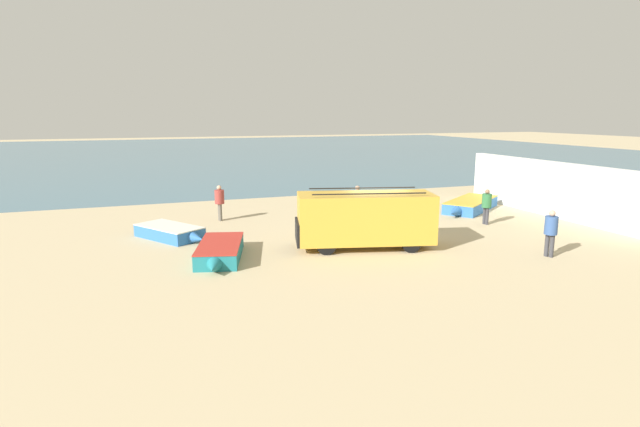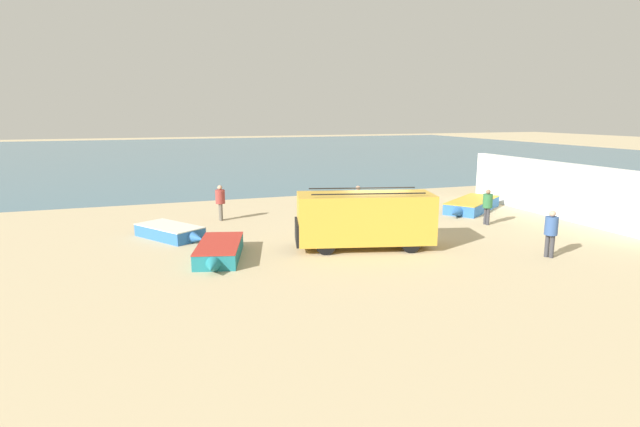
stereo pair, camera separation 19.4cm
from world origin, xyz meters
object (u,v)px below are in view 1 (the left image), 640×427
Objects in this scene: fishing_rowboat_2 at (171,232)px; fisherman_0 at (357,200)px; fishing_rowboat_1 at (220,251)px; parked_van at (365,218)px; fisherman_1 at (551,229)px; fisherman_2 at (220,200)px; fisherman_3 at (487,203)px; fishing_rowboat_0 at (470,205)px.

fisherman_0 reaches higher than fishing_rowboat_2.
fishing_rowboat_1 is 8.64m from fisherman_0.
fishing_rowboat_1 is 4.17m from fishing_rowboat_2.
parked_van is 6.99m from fisherman_1.
fishing_rowboat_1 is at bearing 78.00° from fisherman_2.
fisherman_1 reaches higher than fishing_rowboat_2.
parked_van is at bearing 123.92° from fisherman_1.
fisherman_3 is at bearing 47.59° from fishing_rowboat_2.
fishing_rowboat_0 is 1.39× the size of fishing_rowboat_2.
fishing_rowboat_2 is at bearing 164.43° from fisherman_3.
fisherman_0 is at bearing 148.06° from fisherman_3.
fisherman_1 is (4.27, -8.18, -0.01)m from fisherman_0.
parked_van is 5.81m from fishing_rowboat_1.
fisherman_1 is 1.00× the size of fisherman_2.
fishing_rowboat_2 is 2.03× the size of fisherman_2.
fishing_rowboat_1 is (-14.62, -4.81, -0.01)m from fishing_rowboat_0.
fisherman_3 is at bearing 153.27° from fisherman_2.
fisherman_1 reaches higher than fishing_rowboat_0.
fishing_rowboat_2 is at bearing -16.04° from parked_van.
parked_van is at bearing -7.67° from fisherman_0.
parked_van is at bearing 26.08° from fishing_rowboat_2.
parked_van is 1.13× the size of fishing_rowboat_0.
fisherman_0 is at bearing 134.89° from fishing_rowboat_1.
fisherman_1 is (-2.87, -8.73, 0.77)m from fishing_rowboat_0.
fisherman_2 is (1.08, 6.86, 0.78)m from fishing_rowboat_1.
parked_van reaches higher than fisherman_0.
fishing_rowboat_2 is at bearing 45.90° from fisherman_2.
fishing_rowboat_2 is 2.04× the size of fisherman_1.
fisherman_2 is at bearing -43.87° from fishing_rowboat_0.
parked_van reaches higher than fisherman_2.
parked_van is at bearing -5.06° from fishing_rowboat_0.
fisherman_0 reaches higher than fishing_rowboat_1.
fisherman_2 reaches higher than fisherman_3.
fisherman_0 is at bearing -30.87° from fishing_rowboat_0.
parked_van reaches higher than fisherman_1.
fisherman_2 is (-10.67, 10.77, 0.00)m from fisherman_1.
fishing_rowboat_1 is at bearing -17.07° from fishing_rowboat_0.
fishing_rowboat_0 reaches higher than fishing_rowboat_2.
fishing_rowboat_2 is 9.02m from fisherman_0.
fishing_rowboat_0 is 2.93× the size of fisherman_3.
fisherman_3 reaches higher than fishing_rowboat_1.
fishing_rowboat_1 is at bearing -47.30° from fisherman_0.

